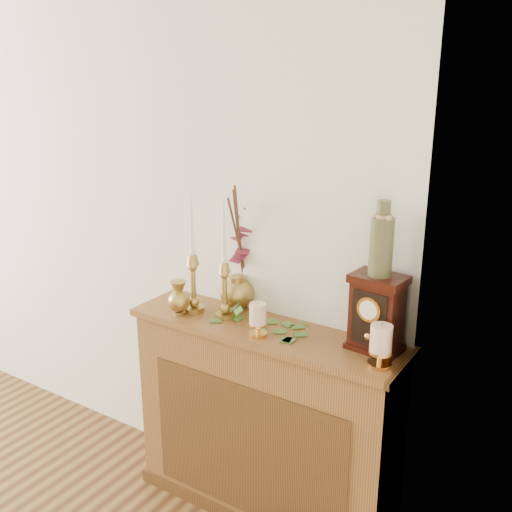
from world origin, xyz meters
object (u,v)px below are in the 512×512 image
Objects in this scene: ginger_jar at (242,251)px; candlestick_center at (225,281)px; candlestick_left at (193,274)px; bud_vase at (179,299)px; ceramic_vase at (382,242)px; mantel_clock at (376,314)px.

candlestick_center is at bearing -84.54° from ginger_jar.
candlestick_left is 0.24m from ginger_jar.
bud_vase is 0.55× the size of ceramic_vase.
candlestick_left is 1.79× the size of mantel_clock.
mantel_clock is 0.29m from ceramic_vase.
ginger_jar is at bearing 95.46° from candlestick_center.
candlestick_left is at bearing -128.97° from ginger_jar.
candlestick_left is 1.05× the size of candlestick_center.
ceramic_vase reaches higher than bud_vase.
candlestick_center is 0.18m from ginger_jar.
ginger_jar is (-0.02, 0.16, 0.09)m from candlestick_center.
candlestick_left is 0.13m from bud_vase.
mantel_clock is (0.69, -0.09, -0.11)m from ginger_jar.
ceramic_vase reaches higher than candlestick_left.
ginger_jar is 2.02× the size of ceramic_vase.
candlestick_left reaches higher than bud_vase.
ginger_jar reaches higher than candlestick_left.
mantel_clock is 1.06× the size of ceramic_vase.
candlestick_center is at bearing -168.63° from mantel_clock.
ceramic_vase is at bearing 10.19° from bud_vase.
candlestick_center is 0.90× the size of ginger_jar.
candlestick_left is 3.47× the size of bud_vase.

